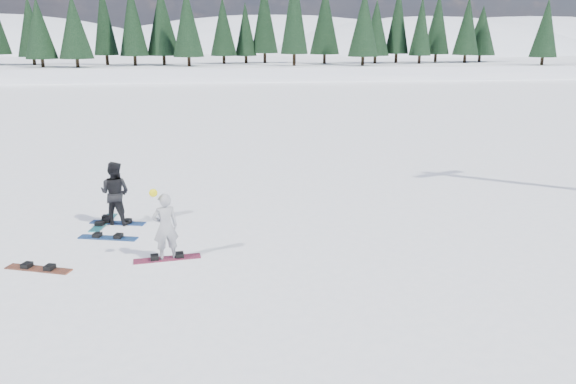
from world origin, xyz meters
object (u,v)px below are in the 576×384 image
object	(u,v)px
snowboard_loose_b	(39,269)
snowboard_loose_c	(108,238)
snowboard_loose_a	(103,222)
snowboarder_woman	(165,226)
snowboarder_man	(115,193)

from	to	relation	value
snowboard_loose_b	snowboard_loose_c	xyz separation A→B (m)	(1.13, 1.82, 0.00)
snowboard_loose_a	snowboarder_woman	bearing A→B (deg)	-136.82
snowboarder_man	snowboard_loose_c	xyz separation A→B (m)	(-0.03, -1.17, -0.84)
snowboarder_man	snowboard_loose_a	distance (m)	0.93
snowboard_loose_a	snowboarder_man	bearing A→B (deg)	-93.55
snowboarder_man	snowboard_loose_a	size ratio (longest dim) A/B	1.14
snowboarder_man	snowboard_loose_a	bearing A→B (deg)	7.33
snowboarder_woman	snowboard_loose_c	world-z (taller)	snowboarder_woman
snowboarder_woman	snowboard_loose_b	bearing A→B (deg)	-10.72
snowboard_loose_a	snowboard_loose_b	bearing A→B (deg)	174.11
snowboard_loose_a	snowboard_loose_c	distance (m)	1.30
snowboarder_man	snowboard_loose_c	size ratio (longest dim) A/B	1.14
snowboarder_woman	snowboarder_man	bearing A→B (deg)	-76.40
snowboard_loose_b	snowboard_loose_c	size ratio (longest dim) A/B	1.00
snowboarder_woman	snowboard_loose_b	distance (m)	2.85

